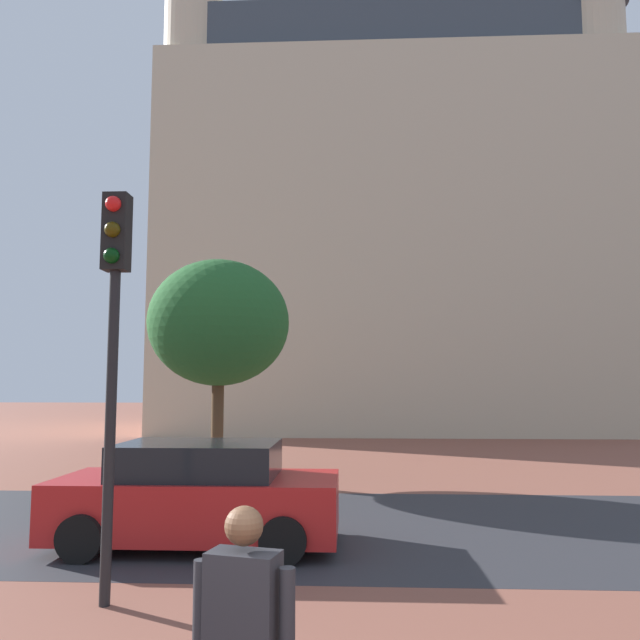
% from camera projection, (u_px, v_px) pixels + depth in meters
% --- Properties ---
extents(ground_plane, '(120.00, 120.00, 0.00)m').
position_uv_depth(ground_plane, '(318.00, 508.00, 11.96)').
color(ground_plane, brown).
extents(street_asphalt_strip, '(120.00, 6.18, 0.00)m').
position_uv_depth(street_asphalt_strip, '(313.00, 526.00, 10.46)').
color(street_asphalt_strip, '#2D2D33').
rests_on(street_asphalt_strip, ground_plane).
extents(landmark_building, '(22.56, 11.71, 33.77)m').
position_uv_depth(landmark_building, '(380.00, 217.00, 33.27)').
color(landmark_building, beige).
rests_on(landmark_building, ground_plane).
extents(car_red, '(4.17, 2.06, 1.52)m').
position_uv_depth(car_red, '(198.00, 496.00, 9.26)').
color(car_red, red).
rests_on(car_red, ground_plane).
extents(traffic_light_pole, '(0.28, 0.34, 4.60)m').
position_uv_depth(traffic_light_pole, '(114.00, 312.00, 7.04)').
color(traffic_light_pole, black).
rests_on(traffic_light_pole, ground_plane).
extents(tree_curb_far, '(3.58, 3.58, 5.54)m').
position_uv_depth(tree_curb_far, '(219.00, 323.00, 15.80)').
color(tree_curb_far, '#4C3823').
rests_on(tree_curb_far, ground_plane).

